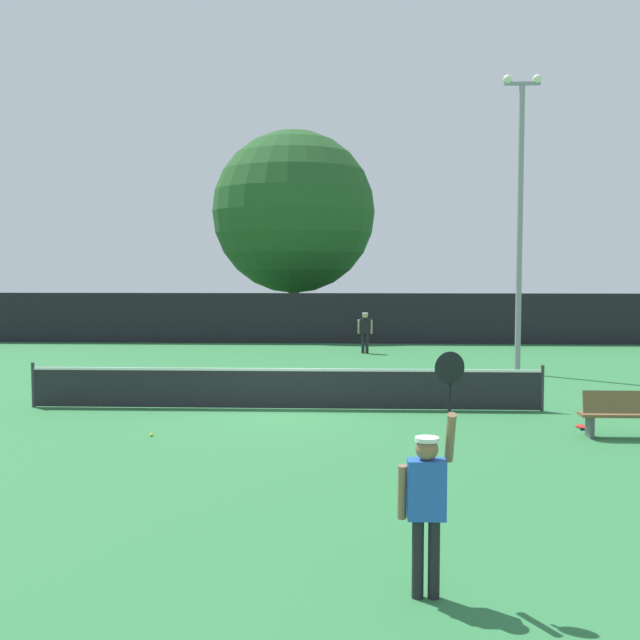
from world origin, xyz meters
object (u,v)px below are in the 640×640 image
at_px(light_pole, 520,207).
at_px(large_tree, 294,212).
at_px(parked_car_near, 161,318).
at_px(courtside_bench, 628,414).
at_px(player_serving, 427,492).
at_px(player_receiving, 365,329).
at_px(parked_car_far, 510,315).
at_px(tennis_ball, 151,435).
at_px(parked_car_mid, 350,315).
at_px(spare_racket, 583,427).

relative_size(light_pole, large_tree, 0.90).
bearing_deg(parked_car_near, courtside_bench, -51.35).
xyz_separation_m(player_serving, light_pole, (4.44, 16.65, 4.11)).
xyz_separation_m(player_receiving, light_pole, (4.69, -5.49, 4.23)).
bearing_deg(parked_car_far, parked_car_near, -169.31).
bearing_deg(parked_car_far, large_tree, -165.52).
xyz_separation_m(player_receiving, courtside_bench, (4.85, -14.71, -0.48)).
height_order(courtside_bench, light_pole, light_pole).
height_order(large_tree, parked_car_near, large_tree).
bearing_deg(tennis_ball, large_tree, 87.73).
height_order(player_serving, tennis_ball, player_serving).
xyz_separation_m(parked_car_near, parked_car_mid, (9.62, 2.48, 0.00)).
bearing_deg(tennis_ball, courtside_bench, 1.44).
bearing_deg(light_pole, player_receiving, 130.54).
relative_size(tennis_ball, spare_racket, 0.13).
height_order(spare_racket, parked_car_far, parked_car_far).
bearing_deg(large_tree, parked_car_mid, 37.30).
height_order(player_receiving, parked_car_near, parked_car_near).
bearing_deg(parked_car_far, parked_car_mid, -175.17).
distance_m(spare_racket, large_tree, 25.09).
bearing_deg(player_serving, parked_car_near, 108.67).
xyz_separation_m(parked_car_near, parked_car_far, (18.30, 3.02, 0.00)).
xyz_separation_m(tennis_ball, courtside_bench, (9.29, 0.23, 0.45)).
distance_m(large_tree, parked_car_near, 8.65).
relative_size(tennis_ball, parked_car_mid, 0.02).
bearing_deg(light_pole, large_tree, 118.89).
bearing_deg(spare_racket, parked_car_near, 122.64).
bearing_deg(courtside_bench, light_pole, 90.95).
distance_m(player_serving, spare_racket, 9.38).
bearing_deg(courtside_bench, tennis_ball, -178.56).
relative_size(spare_racket, large_tree, 0.05).
relative_size(parked_car_mid, parked_car_far, 0.99).
bearing_deg(player_serving, light_pole, 75.06).
bearing_deg(spare_racket, player_receiving, 107.36).
bearing_deg(light_pole, spare_racket, -92.78).
bearing_deg(parked_car_near, tennis_ball, -70.19).
xyz_separation_m(player_serving, parked_car_mid, (-0.90, 33.62, -0.30)).
xyz_separation_m(player_receiving, parked_car_mid, (-0.64, 11.48, -0.18)).
bearing_deg(tennis_ball, parked_car_mid, 81.83).
xyz_separation_m(player_receiving, tennis_ball, (-4.44, -14.95, -0.92)).
relative_size(player_receiving, large_tree, 0.15).
bearing_deg(light_pole, parked_car_mid, 107.46).
relative_size(player_serving, light_pole, 0.27).
xyz_separation_m(light_pole, parked_car_near, (-14.96, 14.49, -4.41)).
distance_m(tennis_ball, spare_racket, 8.82).
distance_m(courtside_bench, parked_car_far, 26.92).
relative_size(player_serving, parked_car_near, 0.57).
distance_m(player_receiving, parked_car_near, 13.65).
relative_size(tennis_ball, parked_car_near, 0.02).
bearing_deg(tennis_ball, parked_car_far, 65.17).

